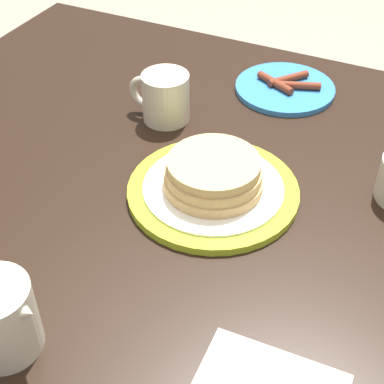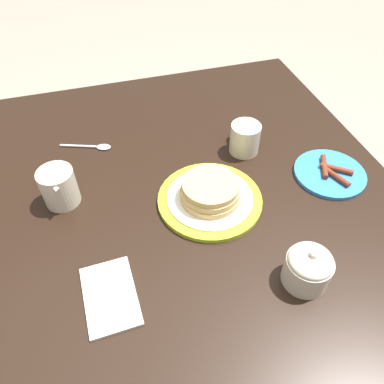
% 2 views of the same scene
% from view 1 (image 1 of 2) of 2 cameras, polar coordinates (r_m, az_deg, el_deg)
% --- Properties ---
extents(dining_table, '(1.25, 1.00, 0.75)m').
position_cam_1_polar(dining_table, '(0.94, 1.46, -6.24)').
color(dining_table, black).
rests_on(dining_table, ground_plane).
extents(pancake_plate, '(0.25, 0.25, 0.06)m').
position_cam_1_polar(pancake_plate, '(0.85, 2.31, 0.88)').
color(pancake_plate, '#AAC628').
rests_on(pancake_plate, dining_table).
extents(side_plate_bacon, '(0.18, 0.18, 0.02)m').
position_cam_1_polar(side_plate_bacon, '(1.12, 9.18, 9.93)').
color(side_plate_bacon, '#337AC6').
rests_on(side_plate_bacon, dining_table).
extents(coffee_mug, '(0.11, 0.08, 0.08)m').
position_cam_1_polar(coffee_mug, '(1.01, -2.71, 9.24)').
color(coffee_mug, beige).
rests_on(coffee_mug, dining_table).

